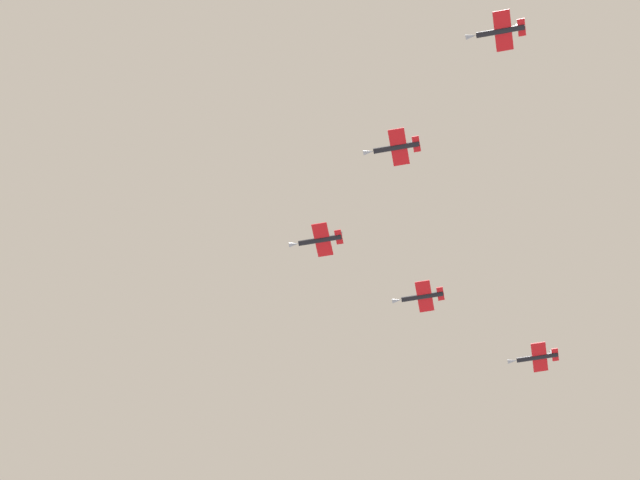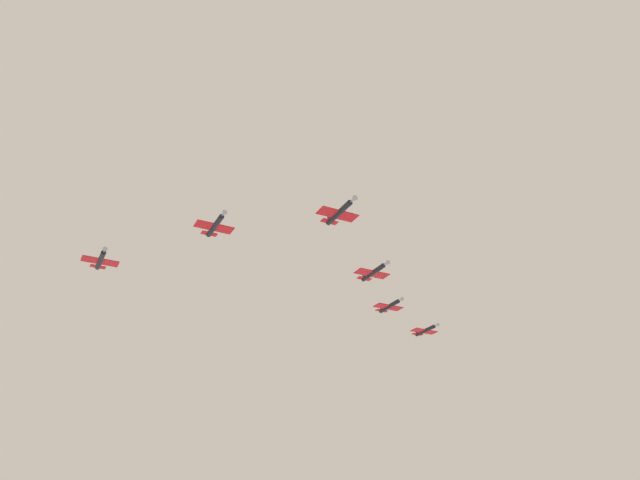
% 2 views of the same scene
% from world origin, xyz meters
% --- Properties ---
extents(jet_lead, '(8.02, 10.45, 2.19)m').
position_xyz_m(jet_lead, '(14.10, -15.11, 185.44)').
color(jet_lead, black).
extents(jet_port_inner, '(8.02, 10.45, 2.19)m').
position_xyz_m(jet_port_inner, '(-8.57, -25.44, 184.02)').
color(jet_port_inner, black).
extents(jet_starboard_inner, '(8.02, 10.45, 2.19)m').
position_xyz_m(jet_starboard_inner, '(24.85, -37.59, 186.86)').
color(jet_starboard_inner, black).
extents(jet_port_outer, '(8.02, 10.45, 2.19)m').
position_xyz_m(jet_port_outer, '(-32.47, -39.16, 186.31)').
color(jet_port_outer, black).
extents(jet_starboard_outer, '(8.02, 10.45, 2.19)m').
position_xyz_m(jet_starboard_outer, '(34.36, -63.45, 184.57)').
color(jet_starboard_outer, black).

